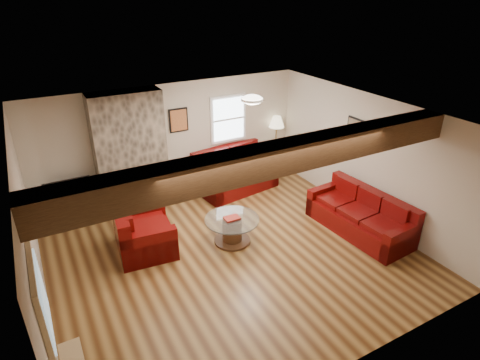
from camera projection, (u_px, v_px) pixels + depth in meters
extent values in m
plane|color=#533016|center=(232.00, 254.00, 7.13)|extent=(8.00, 8.00, 0.00)
plane|color=silver|center=(231.00, 118.00, 6.04)|extent=(8.00, 8.00, 0.00)
plane|color=beige|center=(173.00, 141.00, 8.75)|extent=(8.00, 0.00, 8.00)
plane|color=beige|center=(348.00, 293.00, 4.42)|extent=(8.00, 0.00, 8.00)
plane|color=beige|center=(31.00, 243.00, 5.28)|extent=(0.00, 7.50, 7.50)
plane|color=beige|center=(366.00, 158.00, 7.89)|extent=(0.00, 7.50, 7.50)
cube|color=#352010|center=(277.00, 158.00, 5.14)|extent=(6.00, 0.36, 0.38)
cube|color=#3B352D|center=(131.00, 153.00, 8.12)|extent=(1.40, 0.50, 2.50)
cube|color=black|center=(138.00, 193.00, 8.27)|extent=(0.70, 0.06, 0.90)
cube|color=#3B352D|center=(141.00, 211.00, 8.41)|extent=(1.00, 0.25, 0.08)
cylinder|color=#442816|center=(232.00, 240.00, 7.47)|extent=(0.67, 0.67, 0.04)
cylinder|color=#442816|center=(232.00, 231.00, 7.38)|extent=(0.36, 0.36, 0.44)
cylinder|color=white|center=(232.00, 219.00, 7.27)|extent=(1.00, 1.00, 0.02)
cube|color=maroon|center=(232.00, 218.00, 7.26)|extent=(0.28, 0.20, 0.03)
cube|color=black|center=(72.00, 211.00, 8.02)|extent=(0.94, 0.38, 0.47)
imported|color=black|center=(68.00, 190.00, 7.81)|extent=(0.86, 0.11, 0.50)
cylinder|color=#AA8F47|center=(275.00, 171.00, 10.25)|extent=(0.26, 0.26, 0.03)
cylinder|color=#AA8F47|center=(276.00, 148.00, 9.97)|extent=(0.03, 0.03, 1.32)
cone|color=beige|center=(277.00, 122.00, 9.67)|extent=(0.38, 0.38, 0.26)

